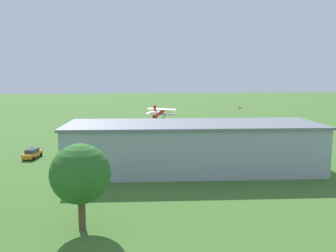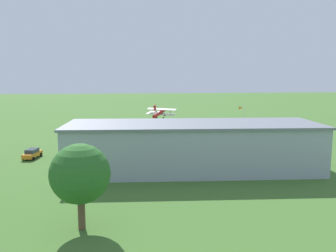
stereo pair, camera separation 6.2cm
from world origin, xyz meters
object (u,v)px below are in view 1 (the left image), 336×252
biplane (160,113)px  person_walking_on_apron (96,146)px  person_watching_takeoff (268,143)px  tree_near_perimeter_road (80,174)px  person_by_parked_cars (246,143)px  car_orange (32,153)px  car_grey (72,153)px  windsock (242,110)px  hangar (193,147)px

biplane → person_walking_on_apron: (14.11, 19.61, -4.22)m
person_watching_takeoff → biplane: bearing=-46.1°
person_walking_on_apron → tree_near_perimeter_road: bearing=93.1°
person_by_parked_cars → car_orange: bearing=7.8°
car_grey → person_by_parked_cars: size_ratio=2.88×
car_grey → person_watching_takeoff: (-37.57, -4.22, 0.03)m
person_watching_takeoff → person_by_parked_cars: person_watching_takeoff is taller
car_orange → person_by_parked_cars: bearing=-172.2°
person_watching_takeoff → windsock: windsock is taller
car_grey → person_walking_on_apron: bearing=-124.8°
car_grey → person_by_parked_cars: (-33.49, -5.57, 0.01)m
hangar → car_grey: bearing=-28.6°
hangar → windsock: (-17.97, -31.92, 2.29)m
hangar → person_watching_takeoff: size_ratio=22.23×
hangar → person_watching_takeoff: hangar is taller
car_grey → windsock: size_ratio=0.71×
car_grey → hangar: bearing=151.4°
hangar → person_walking_on_apron: (15.89, -15.88, -2.76)m
car_orange → person_by_parked_cars: person_by_parked_cars is taller
car_grey → tree_near_perimeter_road: bearing=100.5°
hangar → car_orange: 28.48m
biplane → person_by_parked_cars: biplane is taller
tree_near_perimeter_road → biplane: bearing=-102.6°
car_orange → windsock: 49.29m
tree_near_perimeter_road → windsock: size_ratio=1.20×
car_grey → car_orange: size_ratio=1.00×
person_by_parked_cars → person_watching_takeoff: bearing=161.7°
car_grey → person_watching_takeoff: size_ratio=2.80×
car_grey → tree_near_perimeter_road: (-5.53, 29.92, 4.47)m
biplane → tree_near_perimeter_road: bearing=77.4°
hangar → tree_near_perimeter_road: 23.88m
car_grey → car_orange: car_orange is taller
biplane → person_walking_on_apron: biplane is taller
car_orange → tree_near_perimeter_road: 32.70m
car_grey → windsock: (-37.50, -21.28, 5.08)m
windsock → car_grey: bearing=29.6°
biplane → windsock: size_ratio=1.13×
biplane → tree_near_perimeter_road: size_ratio=0.94×
person_walking_on_apron → person_watching_takeoff: size_ratio=1.00×
person_by_parked_cars → windsock: windsock is taller
hangar → biplane: size_ratio=4.99×
hangar → tree_near_perimeter_road: tree_near_perimeter_road is taller
car_orange → biplane: bearing=-134.6°
hangar → person_by_parked_cars: 21.58m
person_watching_takeoff → windsock: size_ratio=0.25×
biplane → person_by_parked_cars: bearing=129.2°
biplane → car_grey: 30.82m
person_watching_takeoff → person_by_parked_cars: size_ratio=1.03×
tree_near_perimeter_road → windsock: 60.36m
hangar → car_orange: size_ratio=7.91×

